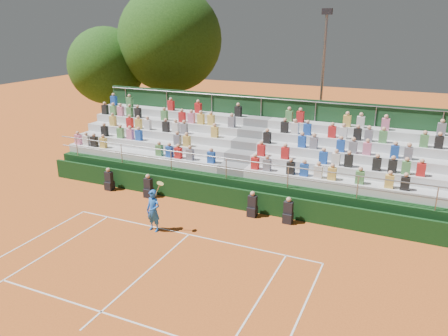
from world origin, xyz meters
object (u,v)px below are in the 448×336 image
at_px(tennis_player, 153,211).
at_px(tree_west, 107,66).
at_px(tree_east, 170,40).
at_px(floodlight_mast, 323,74).

height_order(tennis_player, tree_west, tree_west).
height_order(tree_east, floodlight_mast, tree_east).
distance_m(tree_west, floodlight_mast, 15.46).
bearing_deg(tree_east, floodlight_mast, -2.29).
bearing_deg(tree_west, tennis_player, -46.34).
relative_size(tree_west, floodlight_mast, 0.89).
height_order(tennis_player, floodlight_mast, floodlight_mast).
xyz_separation_m(tree_west, floodlight_mast, (15.40, 1.33, -0.01)).
bearing_deg(tree_west, floodlight_mast, 4.94).
distance_m(tennis_player, tree_east, 16.93).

